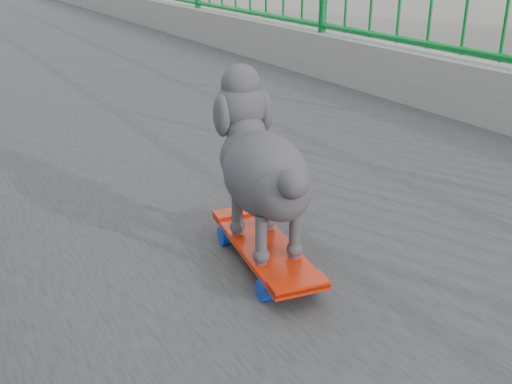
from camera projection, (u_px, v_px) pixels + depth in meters
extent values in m
cube|color=slate|center=(38.00, 273.00, 9.09)|extent=(1.20, 1.20, 6.50)
cube|color=red|center=(265.00, 247.00, 1.76)|extent=(0.25, 0.56, 0.02)
cube|color=#99999E|center=(288.00, 281.00, 1.62)|extent=(0.10, 0.05, 0.02)
cylinder|color=#0831B7|center=(265.00, 290.00, 1.60)|extent=(0.04, 0.07, 0.06)
sphere|color=yellow|center=(265.00, 290.00, 1.60)|extent=(0.03, 0.03, 0.03)
cylinder|color=#0831B7|center=(311.00, 280.00, 1.65)|extent=(0.04, 0.07, 0.06)
sphere|color=yellow|center=(311.00, 280.00, 1.65)|extent=(0.03, 0.03, 0.03)
cube|color=#99999E|center=(245.00, 229.00, 1.92)|extent=(0.10, 0.05, 0.02)
cylinder|color=#0831B7|center=(225.00, 236.00, 1.90)|extent=(0.04, 0.07, 0.06)
sphere|color=yellow|center=(225.00, 236.00, 1.90)|extent=(0.03, 0.03, 0.03)
cylinder|color=#0831B7|center=(265.00, 229.00, 1.94)|extent=(0.04, 0.07, 0.06)
sphere|color=yellow|center=(265.00, 229.00, 1.94)|extent=(0.03, 0.03, 0.03)
ellipsoid|color=#333035|center=(265.00, 175.00, 1.67)|extent=(0.28, 0.38, 0.24)
sphere|color=#333035|center=(241.00, 106.00, 1.78)|extent=(0.16, 0.16, 0.16)
sphere|color=black|center=(230.00, 104.00, 1.88)|extent=(0.03, 0.03, 0.03)
sphere|color=#333035|center=(294.00, 184.00, 1.49)|extent=(0.08, 0.08, 0.08)
cylinder|color=#333035|center=(237.00, 211.00, 1.80)|extent=(0.03, 0.03, 0.15)
cylinder|color=#333035|center=(268.00, 206.00, 1.83)|extent=(0.03, 0.03, 0.15)
cylinder|color=#333035|center=(261.00, 239.00, 1.63)|extent=(0.03, 0.03, 0.15)
cylinder|color=#333035|center=(295.00, 233.00, 1.66)|extent=(0.03, 0.03, 0.15)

